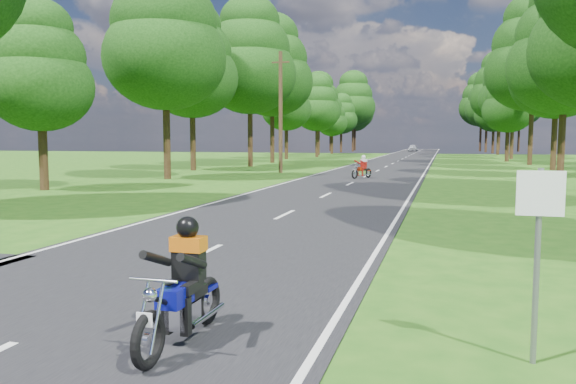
% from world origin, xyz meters
% --- Properties ---
extents(ground, '(160.00, 160.00, 0.00)m').
position_xyz_m(ground, '(0.00, 0.00, 0.00)').
color(ground, '#1F5012').
rests_on(ground, ground).
extents(main_road, '(7.00, 140.00, 0.02)m').
position_xyz_m(main_road, '(0.00, 50.00, 0.01)').
color(main_road, black).
rests_on(main_road, ground).
extents(road_markings, '(7.40, 140.00, 0.01)m').
position_xyz_m(road_markings, '(-0.14, 48.13, 0.02)').
color(road_markings, silver).
rests_on(road_markings, main_road).
extents(treeline, '(40.00, 115.35, 14.78)m').
position_xyz_m(treeline, '(1.43, 60.06, 8.25)').
color(treeline, black).
rests_on(treeline, ground).
extents(telegraph_pole, '(1.20, 0.26, 8.00)m').
position_xyz_m(telegraph_pole, '(-6.00, 28.00, 4.07)').
color(telegraph_pole, '#382616').
rests_on(telegraph_pole, ground).
extents(road_sign, '(0.45, 0.07, 2.00)m').
position_xyz_m(road_sign, '(5.50, -2.01, 1.34)').
color(road_sign, slate).
rests_on(road_sign, ground).
extents(rider_near_blue, '(0.58, 1.70, 1.41)m').
position_xyz_m(rider_near_blue, '(1.81, -2.52, 0.72)').
color(rider_near_blue, '#0B0F82').
rests_on(rider_near_blue, main_road).
extents(rider_far_red, '(1.20, 1.66, 1.33)m').
position_xyz_m(rider_far_red, '(0.01, 24.03, 0.68)').
color(rider_far_red, '#A1270C').
rests_on(rider_far_red, main_road).
extents(distant_car, '(1.75, 3.79, 1.26)m').
position_xyz_m(distant_car, '(-0.96, 95.05, 0.65)').
color(distant_car, silver).
rests_on(distant_car, main_road).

